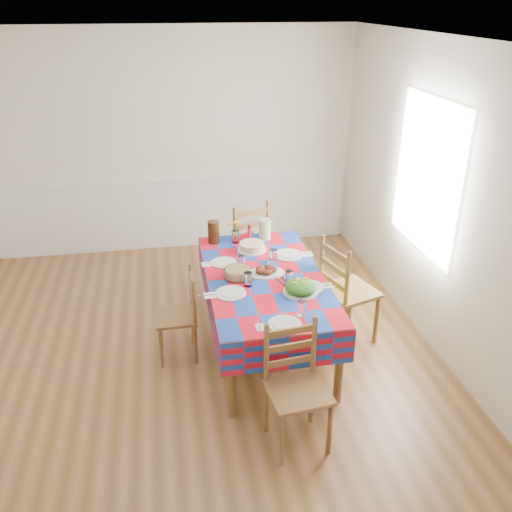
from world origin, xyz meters
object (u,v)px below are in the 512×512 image
(meat_platter, at_px, (266,271))
(chair_right, at_px, (345,292))
(chair_near, at_px, (296,388))
(chair_left, at_px, (180,316))
(dining_table, at_px, (265,284))
(green_pitcher, at_px, (265,229))
(tea_pitcher, at_px, (213,232))
(chair_far, at_px, (245,244))

(meat_platter, relative_size, chair_right, 0.32)
(meat_platter, height_order, chair_near, chair_near)
(chair_left, bearing_deg, dining_table, 89.27)
(meat_platter, distance_m, green_pitcher, 0.78)
(dining_table, bearing_deg, chair_right, -1.11)
(chair_right, bearing_deg, green_pitcher, 18.40)
(tea_pitcher, xyz_separation_m, chair_right, (1.12, -0.81, -0.34))
(meat_platter, bearing_deg, chair_right, -4.12)
(meat_platter, xyz_separation_m, chair_left, (-0.78, -0.04, -0.35))
(green_pitcher, distance_m, chair_left, 1.30)
(tea_pitcher, height_order, chair_right, chair_right)
(dining_table, height_order, chair_left, chair_left)
(green_pitcher, bearing_deg, chair_right, -53.83)
(meat_platter, bearing_deg, chair_near, -90.94)
(dining_table, height_order, meat_platter, meat_platter)
(meat_platter, distance_m, chair_left, 0.86)
(green_pitcher, xyz_separation_m, chair_right, (0.60, -0.82, -0.33))
(chair_near, height_order, chair_right, chair_right)
(chair_near, height_order, chair_left, chair_near)
(chair_near, distance_m, chair_far, 2.40)
(dining_table, distance_m, tea_pitcher, 0.90)
(chair_near, bearing_deg, chair_far, 83.02)
(chair_right, bearing_deg, tea_pitcher, 36.32)
(chair_left, height_order, chair_right, chair_right)
(chair_far, bearing_deg, chair_right, 103.34)
(chair_far, relative_size, chair_left, 1.23)
(tea_pitcher, height_order, chair_far, chair_far)
(tea_pitcher, distance_m, chair_near, 2.07)
(dining_table, bearing_deg, chair_near, -90.24)
(tea_pitcher, relative_size, chair_left, 0.27)
(dining_table, bearing_deg, green_pitcher, 78.97)
(chair_left, bearing_deg, green_pitcher, 130.47)
(dining_table, height_order, tea_pitcher, tea_pitcher)
(chair_far, bearing_deg, chair_near, 71.40)
(tea_pitcher, bearing_deg, meat_platter, -63.27)
(tea_pitcher, bearing_deg, chair_far, 46.17)
(chair_right, bearing_deg, dining_table, 71.11)
(tea_pitcher, distance_m, chair_left, 0.99)
(chair_far, relative_size, chair_right, 0.99)
(dining_table, xyz_separation_m, chair_near, (-0.00, -1.20, -0.19))
(chair_left, xyz_separation_m, chair_right, (1.52, -0.02, 0.10))
(dining_table, relative_size, chair_near, 2.01)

